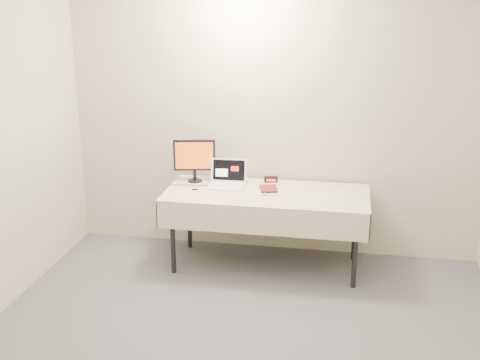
% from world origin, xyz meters
% --- Properties ---
extents(back_wall, '(4.00, 0.10, 2.70)m').
position_xyz_m(back_wall, '(0.00, 2.50, 1.35)').
color(back_wall, beige).
rests_on(back_wall, ground).
extents(table, '(1.86, 0.81, 0.74)m').
position_xyz_m(table, '(0.00, 2.05, 0.68)').
color(table, black).
rests_on(table, ground).
extents(laptop, '(0.36, 0.31, 0.24)m').
position_xyz_m(laptop, '(-0.39, 2.17, 0.80)').
color(laptop, white).
rests_on(laptop, table).
extents(monitor, '(0.40, 0.17, 0.41)m').
position_xyz_m(monitor, '(-0.73, 2.25, 0.98)').
color(monitor, black).
rests_on(monitor, table).
extents(book, '(0.16, 0.06, 0.21)m').
position_xyz_m(book, '(-0.07, 2.10, 0.84)').
color(book, maroon).
rests_on(book, table).
extents(alarm_clock, '(0.14, 0.08, 0.05)m').
position_xyz_m(alarm_clock, '(-0.00, 2.36, 0.76)').
color(alarm_clock, black).
rests_on(alarm_clock, table).
extents(clicker, '(0.06, 0.08, 0.02)m').
position_xyz_m(clicker, '(-0.01, 1.95, 0.75)').
color(clicker, '#BABABD').
rests_on(clicker, table).
extents(paper_form, '(0.13, 0.31, 0.00)m').
position_xyz_m(paper_form, '(0.49, 2.00, 0.74)').
color(paper_form, '#BBE7B8').
rests_on(paper_form, table).
extents(usb_dongle, '(0.06, 0.02, 0.01)m').
position_xyz_m(usb_dongle, '(-0.66, 1.99, 0.74)').
color(usb_dongle, black).
rests_on(usb_dongle, table).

